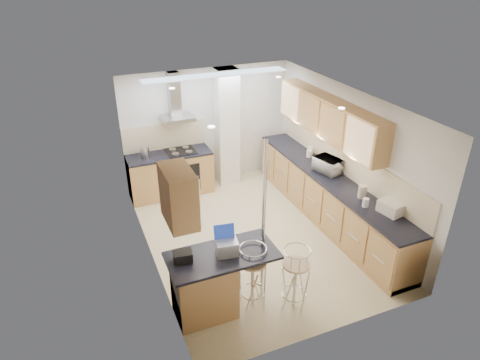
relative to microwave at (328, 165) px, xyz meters
name	(u,v)px	position (x,y,z in m)	size (l,w,h in m)	color
ground	(254,236)	(-1.55, -0.15, -1.06)	(4.80, 4.80, 0.00)	tan
room_shell	(263,146)	(-1.22, 0.23, 0.48)	(3.64, 4.84, 2.51)	silver
right_counter	(327,198)	(-0.05, -0.15, -0.60)	(0.63, 4.40, 0.92)	#BD814B
back_counter	(170,174)	(-2.50, 1.95, -0.60)	(1.70, 0.63, 0.92)	#BD814B
peninsula	(223,282)	(-2.67, -1.60, -0.58)	(1.47, 0.72, 0.94)	#BD814B
microwave	(328,165)	(0.00, 0.00, 0.00)	(0.50, 0.34, 0.27)	white
laptop	(227,248)	(-2.61, -1.61, -0.02)	(0.29, 0.22, 0.20)	#A1A5A9
bag	(183,256)	(-3.18, -1.52, -0.05)	(0.24, 0.18, 0.13)	black
bar_stool_near	(253,277)	(-2.26, -1.69, -0.56)	(0.41, 0.41, 1.00)	#DBAD76
bar_stool_end	(295,279)	(-1.74, -1.95, -0.56)	(0.40, 0.40, 0.99)	#DBAD76
jar_a	(310,151)	(0.11, 0.80, -0.05)	(0.12, 0.12, 0.17)	silver
jar_b	(309,154)	(0.04, 0.71, -0.07)	(0.11, 0.11, 0.14)	silver
jar_c	(362,191)	(0.00, -1.02, -0.03)	(0.14, 0.14, 0.22)	#C2B49B
jar_d	(366,203)	(-0.13, -1.29, -0.07)	(0.10, 0.10, 0.14)	white
bread_bin	(391,207)	(0.11, -1.60, -0.04)	(0.28, 0.36, 0.19)	silver
kettle	(145,152)	(-2.96, 1.95, -0.03)	(0.16, 0.16, 0.22)	#A9ABAE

